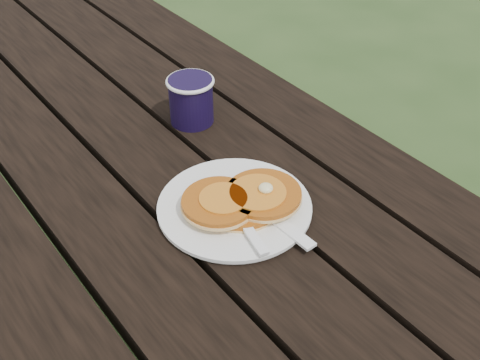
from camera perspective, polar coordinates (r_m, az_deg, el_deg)
picnic_table at (r=1.37m, az=-7.44°, el=-10.27°), size 1.36×1.80×0.75m
plate at (r=0.97m, az=-0.53°, el=-2.62°), size 0.30×0.30×0.01m
pancake_stack at (r=0.95m, az=0.25°, el=-1.88°), size 0.19×0.15×0.04m
knife at (r=0.94m, az=3.00°, el=-3.43°), size 0.03×0.18×0.00m
fork at (r=0.91m, az=0.86°, el=-4.80°), size 0.07×0.16×0.01m
coffee_cup at (r=1.16m, az=-4.67°, el=7.79°), size 0.09×0.09×0.09m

